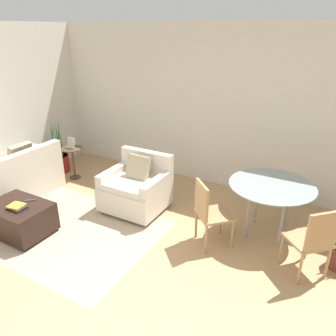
% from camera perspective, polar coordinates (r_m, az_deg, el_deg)
% --- Properties ---
extents(ground_plane, '(20.00, 20.00, 0.00)m').
position_cam_1_polar(ground_plane, '(3.82, -14.88, -21.64)').
color(ground_plane, tan).
extents(wall_back, '(12.00, 0.06, 2.75)m').
position_cam_1_polar(wall_back, '(5.76, 7.64, 10.27)').
color(wall_back, beige).
rests_on(wall_back, ground_plane).
extents(area_rug, '(2.53, 1.90, 0.01)m').
position_cam_1_polar(area_rug, '(4.95, -17.02, -10.25)').
color(area_rug, tan).
rests_on(area_rug, ground_plane).
extents(armchair, '(0.91, 0.84, 0.87)m').
position_cam_1_polar(armchair, '(5.12, -5.50, -3.53)').
color(armchair, beige).
rests_on(armchair, ground_plane).
extents(ottoman, '(0.85, 0.62, 0.44)m').
position_cam_1_polar(ottoman, '(5.00, -24.42, -7.87)').
color(ottoman, black).
rests_on(ottoman, ground_plane).
extents(book_stack, '(0.24, 0.20, 0.05)m').
position_cam_1_polar(book_stack, '(4.80, -24.86, -6.17)').
color(book_stack, black).
rests_on(book_stack, ottoman).
extents(tv_remote_primary, '(0.14, 0.14, 0.01)m').
position_cam_1_polar(tv_remote_primary, '(4.95, -22.91, -5.17)').
color(tv_remote_primary, '#333338').
rests_on(tv_remote_primary, ottoman).
extents(potted_plant, '(0.39, 0.39, 1.10)m').
position_cam_1_polar(potted_plant, '(6.82, -18.48, 1.50)').
color(potted_plant, maroon).
rests_on(potted_plant, ground_plane).
extents(side_table, '(0.38, 0.38, 0.60)m').
position_cam_1_polar(side_table, '(6.37, -16.24, 1.78)').
color(side_table, '#4C3828').
rests_on(side_table, ground_plane).
extents(picture_frame, '(0.16, 0.07, 0.20)m').
position_cam_1_polar(picture_frame, '(6.28, -16.53, 4.18)').
color(picture_frame, silver).
rests_on(picture_frame, side_table).
extents(dining_table, '(1.12, 1.12, 0.76)m').
position_cam_1_polar(dining_table, '(4.53, 17.53, -3.75)').
color(dining_table, '#8C9E99').
rests_on(dining_table, ground_plane).
extents(dining_chair_near_left, '(0.59, 0.59, 0.90)m').
position_cam_1_polar(dining_chair_near_left, '(4.22, 7.08, -7.26)').
color(dining_chair_near_left, tan).
rests_on(dining_chair_near_left, ground_plane).
extents(dining_chair_near_right, '(0.59, 0.59, 0.90)m').
position_cam_1_polar(dining_chair_near_right, '(4.01, 23.98, -11.12)').
color(dining_chair_near_right, tan).
rests_on(dining_chair_near_right, ground_plane).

